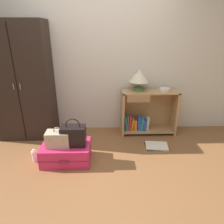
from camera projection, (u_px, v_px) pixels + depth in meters
ground_plane at (99, 179)px, 2.55m from camera, size 9.00×9.00×0.00m
back_wall at (100, 58)px, 3.45m from camera, size 6.40×0.10×2.60m
wardrobe at (23, 83)px, 3.28m from camera, size 0.92×0.47×1.89m
bookshelf at (146, 113)px, 3.60m from camera, size 0.96×0.36×0.78m
table_lamp at (139, 77)px, 3.38m from camera, size 0.33×0.33×0.36m
bowl at (165, 90)px, 3.43m from camera, size 0.19×0.19×0.05m
suitcase_large at (66, 152)px, 2.86m from camera, size 0.67×0.47×0.27m
train_case at (58, 139)px, 2.73m from camera, size 0.31×0.21×0.28m
handbag at (73, 135)px, 2.75m from camera, size 0.33×0.20×0.39m
bottle at (34, 156)px, 2.86m from camera, size 0.06×0.06×0.19m
open_book_on_floor at (157, 146)px, 3.26m from camera, size 0.37×0.29×0.02m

